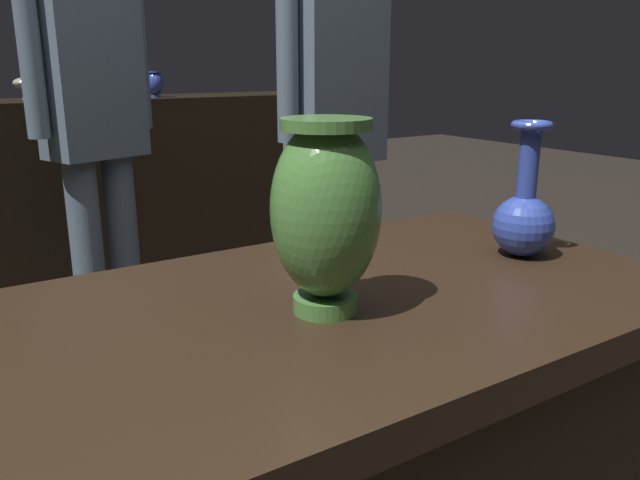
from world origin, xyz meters
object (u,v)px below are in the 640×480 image
at_px(shelf_vase_right, 155,83).
at_px(visitor_center_back, 93,109).
at_px(vase_tall_behind, 524,215).
at_px(vase_centerpiece, 326,210).
at_px(shelf_vase_center, 26,84).
at_px(visitor_near_right, 336,115).

relative_size(shelf_vase_right, visitor_center_back, 0.07).
bearing_deg(vase_tall_behind, visitor_center_back, 103.08).
bearing_deg(vase_centerpiece, shelf_vase_center, 89.84).
bearing_deg(visitor_near_right, vase_tall_behind, 68.45).
relative_size(vase_centerpiece, vase_tall_behind, 1.11).
xyz_separation_m(shelf_vase_center, visitor_center_back, (0.09, -0.70, -0.07)).
bearing_deg(vase_tall_behind, shelf_vase_right, 87.99).
bearing_deg(visitor_near_right, vase_centerpiece, 50.55).
bearing_deg(vase_centerpiece, visitor_near_right, 54.68).
bearing_deg(vase_centerpiece, shelf_vase_right, 76.33).
bearing_deg(shelf_vase_center, shelf_vase_right, -11.49).
relative_size(shelf_vase_center, visitor_near_right, 0.06).
xyz_separation_m(shelf_vase_right, visitor_near_right, (0.27, -1.04, -0.09)).
bearing_deg(visitor_center_back, vase_tall_behind, 84.31).
distance_m(shelf_vase_right, visitor_near_right, 1.08).
relative_size(visitor_center_back, visitor_near_right, 1.02).
xyz_separation_m(visitor_center_back, visitor_near_right, (0.70, -0.44, -0.02)).
distance_m(vase_centerpiece, vase_tall_behind, 0.46).
bearing_deg(visitor_center_back, shelf_vase_center, -101.62).
relative_size(vase_centerpiece, shelf_vase_right, 2.38).
distance_m(vase_centerpiece, visitor_center_back, 1.57).
bearing_deg(shelf_vase_center, visitor_near_right, -55.53).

